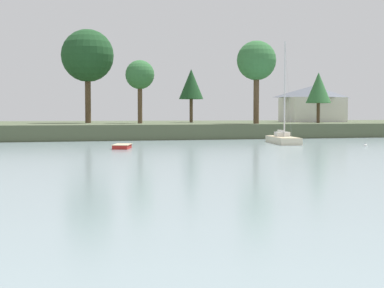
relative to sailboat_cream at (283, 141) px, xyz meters
name	(u,v)px	position (x,y,z in m)	size (l,w,h in m)	color
far_shore_bank	(116,129)	(-15.11, 34.65, 0.79)	(246.68, 45.95, 2.11)	#4C563D
sailboat_cream	(283,141)	(0.00, 0.00, 0.00)	(4.26, 9.39, 12.68)	beige
dinghy_red	(122,147)	(-20.27, -4.93, -0.11)	(2.64, 3.92, 0.61)	#B2231E
mooring_buoy_white	(366,146)	(6.05, -8.29, -0.20)	(0.37, 0.37, 0.42)	white
shore_tree_left	(140,76)	(-13.21, 22.75, 9.12)	(4.41, 4.41, 9.64)	brown
shore_tree_inland_b	(318,88)	(15.51, 19.99, 7.47)	(4.04, 4.04, 8.16)	brown
shore_tree_inland_c	(191,84)	(-2.79, 30.92, 8.34)	(4.19, 4.19, 9.13)	brown
shore_tree_inland_a	(256,61)	(3.16, 16.20, 11.11)	(5.87, 5.87, 12.34)	brown
shore_tree_center	(88,56)	(-20.48, 28.75, 12.46)	(8.31, 8.31, 14.85)	brown
cottage_eastern	(312,103)	(20.26, 30.96, 5.25)	(11.29, 7.39, 6.59)	silver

